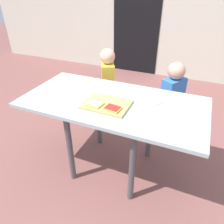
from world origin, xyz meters
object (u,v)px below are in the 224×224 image
child_left (108,85)px  child_right (172,98)px  pizza_slice_near_right (113,108)px  cutting_board (107,104)px  pizza_slice_near_left (95,104)px  plate_white_right (150,100)px  dining_table (113,109)px

child_left → child_right: bearing=1.3°
pizza_slice_near_right → cutting_board: bearing=139.8°
pizza_slice_near_left → child_right: size_ratio=0.14×
pizza_slice_near_right → plate_white_right: (0.22, 0.29, -0.02)m
cutting_board → dining_table: bearing=81.1°
plate_white_right → child_left: (-0.63, 0.53, -0.19)m
pizza_slice_near_left → plate_white_right: (0.38, 0.28, -0.02)m
child_right → child_left: bearing=-178.7°
pizza_slice_near_right → child_right: child_right is taller
dining_table → child_right: child_right is taller
pizza_slice_near_left → child_left: child_left is taller
dining_table → plate_white_right: plate_white_right is taller
cutting_board → pizza_slice_near_right: (0.08, -0.07, 0.02)m
pizza_slice_near_left → child_right: bearing=58.7°
cutting_board → plate_white_right: 0.37m
child_right → pizza_slice_near_left: bearing=-121.3°
child_left → pizza_slice_near_right: bearing=-63.5°
cutting_board → pizza_slice_near_left: bearing=-142.2°
child_right → dining_table: bearing=-121.5°
cutting_board → pizza_slice_near_right: size_ratio=2.74×
cutting_board → child_right: 0.90m
pizza_slice_near_right → child_right: size_ratio=0.14×
plate_white_right → child_right: size_ratio=0.20×
dining_table → cutting_board: bearing=-98.9°
dining_table → pizza_slice_near_left: (-0.09, -0.15, 0.11)m
child_right → cutting_board: bearing=-119.1°
dining_table → pizza_slice_near_left: bearing=-120.5°
plate_white_right → child_left: size_ratio=0.18×
dining_table → child_right: (0.41, 0.67, -0.13)m
plate_white_right → child_left: bearing=139.9°
pizza_slice_near_left → pizza_slice_near_right: size_ratio=1.00×
pizza_slice_near_right → plate_white_right: pizza_slice_near_right is taller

